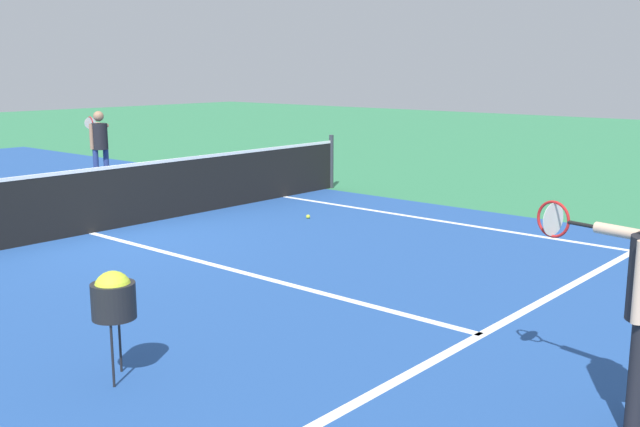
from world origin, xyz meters
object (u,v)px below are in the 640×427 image
(ball_hopper, at_px, (113,296))
(tennis_ball_near_net, at_px, (308,217))
(net, at_px, (89,200))
(player_far, at_px, (99,140))

(ball_hopper, xyz_separation_m, tennis_ball_near_net, (5.61, 3.03, -0.64))
(net, distance_m, player_far, 4.58)
(player_far, height_order, ball_hopper, player_far)
(net, relative_size, ball_hopper, 12.64)
(ball_hopper, bearing_deg, tennis_ball_near_net, 28.35)
(net, height_order, tennis_ball_near_net, net)
(ball_hopper, distance_m, tennis_ball_near_net, 6.41)
(ball_hopper, bearing_deg, player_far, 57.83)
(ball_hopper, bearing_deg, net, 59.99)
(net, xyz_separation_m, ball_hopper, (-2.73, -4.73, 0.18))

